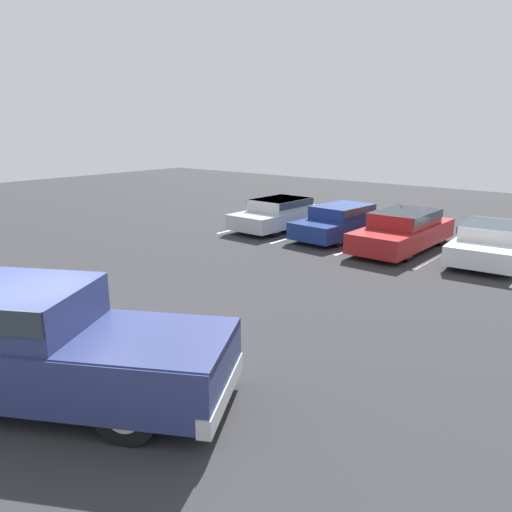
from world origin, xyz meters
name	(u,v)px	position (x,y,z in m)	size (l,w,h in m)	color
ground_plane	(51,379)	(0.00, 0.00, 0.00)	(60.00, 60.00, 0.00)	#2D2D30
stall_stripe_a	(256,224)	(-5.75, 12.37, 0.00)	(0.12, 4.72, 0.01)	white
stall_stripe_b	(308,233)	(-3.14, 12.37, 0.00)	(0.12, 4.72, 0.01)	white
stall_stripe_c	(369,242)	(-0.53, 12.37, 0.00)	(0.12, 4.72, 0.01)	white
stall_stripe_d	(442,254)	(2.08, 12.37, 0.00)	(0.12, 4.72, 0.01)	white
pickup_truck	(38,344)	(0.47, -0.36, 0.89)	(6.04, 4.55, 1.79)	navy
parked_sedan_a	(279,213)	(-4.48, 12.32, 0.65)	(1.93, 4.38, 1.21)	#B7BABF
parked_sedan_b	(341,221)	(-1.71, 12.42, 0.65)	(1.98, 4.32, 1.22)	navy
parked_sedan_c	(404,229)	(0.80, 12.20, 0.69)	(1.81, 4.80, 1.30)	maroon
parked_sedan_d	(492,241)	(3.51, 12.53, 0.62)	(2.17, 4.38, 1.15)	silver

